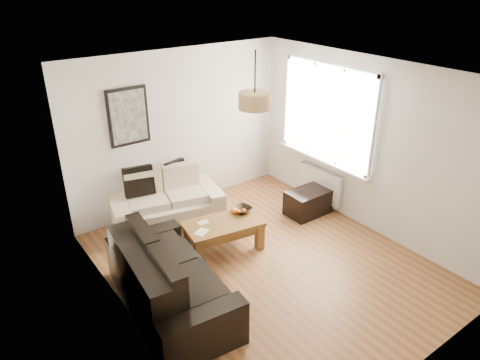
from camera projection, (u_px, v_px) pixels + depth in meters
floor at (266, 264)px, 6.10m from camera, size 4.50×4.50×0.00m
ceiling at (272, 74)px, 4.97m from camera, size 3.80×4.50×0.00m
wall_back at (180, 130)px, 7.17m from camera, size 3.80×0.04×2.60m
wall_front at (432, 267)px, 3.90m from camera, size 3.80×0.04×2.60m
wall_left at (125, 226)px, 4.52m from camera, size 0.04×4.50×2.60m
wall_right at (368, 146)px, 6.55m from camera, size 0.04×4.50×2.60m
window_bay at (328, 114)px, 6.98m from camera, size 0.14×1.90×1.60m
radiator at (320, 184)px, 7.49m from camera, size 0.10×0.90×0.52m
poster at (128, 117)px, 6.52m from camera, size 0.62×0.04×0.87m
pendant_shade at (255, 101)px, 5.35m from camera, size 0.40×0.40×0.20m
loveseat_cream at (166, 200)px, 6.91m from camera, size 1.84×1.26×0.83m
sofa_leather at (170, 276)px, 5.18m from camera, size 1.16×2.07×0.86m
coffee_table at (223, 236)px, 6.34m from camera, size 1.16×0.76×0.44m
ottoman at (308, 202)px, 7.28m from camera, size 0.72×0.46×0.41m
cushion_left at (139, 181)px, 6.74m from camera, size 0.47×0.23×0.45m
cushion_right at (175, 173)px, 7.09m from camera, size 0.40×0.20×0.38m
fruit_bowl at (243, 210)px, 6.50m from camera, size 0.32×0.32×0.07m
orange_a at (238, 212)px, 6.43m from camera, size 0.08×0.08×0.07m
orange_b at (244, 211)px, 6.46m from camera, size 0.08×0.08×0.07m
orange_c at (234, 211)px, 6.46m from camera, size 0.10×0.10×0.09m
papers at (202, 232)px, 6.01m from camera, size 0.24×0.21×0.01m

